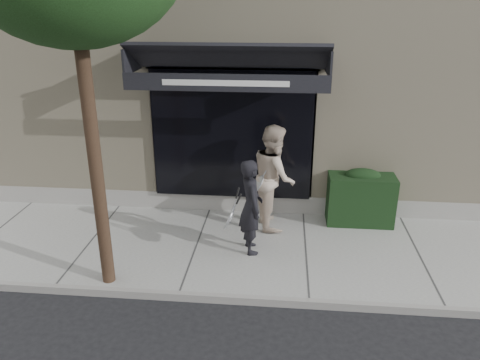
# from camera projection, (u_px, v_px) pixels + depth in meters

# --- Properties ---
(ground) EXTENTS (80.00, 80.00, 0.00)m
(ground) POSITION_uv_depth(u_px,v_px,m) (305.00, 255.00, 8.52)
(ground) COLOR black
(ground) RESTS_ON ground
(sidewalk) EXTENTS (20.00, 3.00, 0.12)m
(sidewalk) POSITION_uv_depth(u_px,v_px,m) (306.00, 252.00, 8.50)
(sidewalk) COLOR gray
(sidewalk) RESTS_ON ground
(curb) EXTENTS (20.00, 0.10, 0.14)m
(curb) POSITION_uv_depth(u_px,v_px,m) (309.00, 303.00, 7.06)
(curb) COLOR gray
(curb) RESTS_ON ground
(building_facade) EXTENTS (14.30, 8.04, 5.64)m
(building_facade) POSITION_uv_depth(u_px,v_px,m) (304.00, 65.00, 12.11)
(building_facade) COLOR beige
(building_facade) RESTS_ON ground
(hedge) EXTENTS (1.30, 0.70, 1.14)m
(hedge) POSITION_uv_depth(u_px,v_px,m) (360.00, 197.00, 9.34)
(hedge) COLOR black
(hedge) RESTS_ON sidewalk
(pedestrian_front) EXTENTS (0.73, 0.85, 1.72)m
(pedestrian_front) POSITION_uv_depth(u_px,v_px,m) (251.00, 207.00, 8.14)
(pedestrian_front) COLOR black
(pedestrian_front) RESTS_ON sidewalk
(pedestrian_back) EXTENTS (0.96, 1.13, 2.05)m
(pedestrian_back) POSITION_uv_depth(u_px,v_px,m) (274.00, 177.00, 9.04)
(pedestrian_back) COLOR beige
(pedestrian_back) RESTS_ON sidewalk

